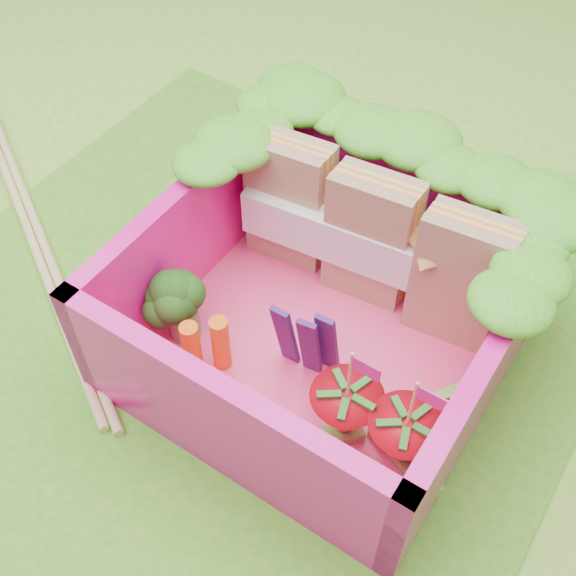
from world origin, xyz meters
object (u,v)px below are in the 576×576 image
(broccoli, at_px, (181,303))
(strawberry_right, at_px, (403,442))
(sandwich_stack, at_px, (372,239))
(bento_box, at_px, (326,303))
(strawberry_left, at_px, (345,414))
(chopsticks, at_px, (34,232))

(broccoli, bearing_deg, strawberry_right, -1.52)
(sandwich_stack, bearing_deg, broccoli, -128.56)
(bento_box, xyz_separation_m, strawberry_left, (0.27, -0.31, -0.09))
(bento_box, xyz_separation_m, sandwich_stack, (0.01, 0.32, 0.06))
(sandwich_stack, xyz_separation_m, strawberry_right, (0.47, -0.62, -0.15))
(bento_box, distance_m, sandwich_stack, 0.33)
(strawberry_left, height_order, chopsticks, strawberry_left)
(sandwich_stack, bearing_deg, strawberry_left, -67.39)
(broccoli, bearing_deg, chopsticks, 175.32)
(strawberry_left, height_order, strawberry_right, strawberry_right)
(broccoli, bearing_deg, sandwich_stack, 51.44)
(strawberry_left, distance_m, chopsticks, 1.67)
(strawberry_left, xyz_separation_m, strawberry_right, (0.21, 0.01, 0.00))
(bento_box, height_order, strawberry_left, bento_box)
(chopsticks, bearing_deg, sandwich_stack, 20.19)
(bento_box, bearing_deg, strawberry_left, -48.90)
(strawberry_right, bearing_deg, strawberry_left, -176.62)
(strawberry_right, bearing_deg, bento_box, 148.45)
(sandwich_stack, bearing_deg, bento_box, -91.08)
(bento_box, height_order, chopsticks, bento_box)
(strawberry_left, bearing_deg, sandwich_stack, 112.61)
(broccoli, distance_m, chopsticks, 0.96)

